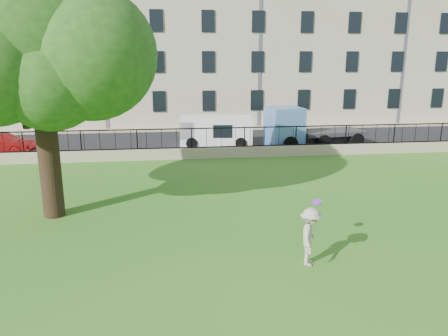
{
  "coord_description": "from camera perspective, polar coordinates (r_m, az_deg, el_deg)",
  "views": [
    {
      "loc": [
        -1.22,
        -12.05,
        5.57
      ],
      "look_at": [
        0.75,
        3.5,
        1.57
      ],
      "focal_mm": 35.0,
      "sensor_mm": 36.0,
      "label": 1
    }
  ],
  "objects": [
    {
      "name": "sidewalk",
      "position": [
        34.41,
        -5.12,
        5.06
      ],
      "size": [
        60.0,
        1.4,
        0.12
      ],
      "primitive_type": "cube",
      "color": "tan",
      "rests_on": "ground"
    },
    {
      "name": "frisbee",
      "position": [
        13.17,
        12.03,
        -4.39
      ],
      "size": [
        0.34,
        0.35,
        0.12
      ],
      "primitive_type": "cylinder",
      "rotation": [
        0.21,
        -0.14,
        -0.34
      ],
      "color": "#8327E1"
    },
    {
      "name": "building_row",
      "position": [
        39.66,
        -5.68,
        16.21
      ],
      "size": [
        56.4,
        10.4,
        13.8
      ],
      "color": "beige",
      "rests_on": "ground"
    },
    {
      "name": "street",
      "position": [
        29.31,
        -4.71,
        3.33
      ],
      "size": [
        60.0,
        9.0,
        0.01
      ],
      "primitive_type": "cube",
      "color": "black",
      "rests_on": "ground"
    },
    {
      "name": "blue_truck",
      "position": [
        28.43,
        11.65,
        5.33
      ],
      "size": [
        6.28,
        2.94,
        2.53
      ],
      "primitive_type": "cube",
      "rotation": [
        0.0,
        0.0,
        0.14
      ],
      "color": "#4F7EBA",
      "rests_on": "street"
    },
    {
      "name": "ground",
      "position": [
        13.33,
        -1.32,
        -10.37
      ],
      "size": [
        120.0,
        120.0,
        0.0
      ],
      "primitive_type": "plane",
      "color": "#2A751B",
      "rests_on": "ground"
    },
    {
      "name": "white_van",
      "position": [
        27.99,
        -1.02,
        4.82
      ],
      "size": [
        4.68,
        2.25,
        1.9
      ],
      "primitive_type": "cube",
      "rotation": [
        0.0,
        0.0,
        -0.11
      ],
      "color": "white",
      "rests_on": "street"
    },
    {
      "name": "iron_railing",
      "position": [
        24.48,
        -4.25,
        3.89
      ],
      "size": [
        50.0,
        0.05,
        1.13
      ],
      "color": "black",
      "rests_on": "retaining_wall"
    },
    {
      "name": "tree",
      "position": [
        16.19,
        -23.68,
        15.55
      ],
      "size": [
        7.8,
        6.0,
        9.49
      ],
      "color": "black",
      "rests_on": "ground"
    },
    {
      "name": "retaining_wall",
      "position": [
        24.65,
        -4.22,
        1.94
      ],
      "size": [
        50.0,
        0.4,
        0.6
      ],
      "primitive_type": "cube",
      "color": "tan",
      "rests_on": "ground"
    },
    {
      "name": "red_sedan",
      "position": [
        28.63,
        -27.1,
        2.79
      ],
      "size": [
        3.91,
        1.76,
        1.25
      ],
      "primitive_type": "imported",
      "rotation": [
        0.0,
        0.0,
        1.45
      ],
      "color": "#A61415",
      "rests_on": "street"
    },
    {
      "name": "man",
      "position": [
        12.26,
        11.2,
        -8.79
      ],
      "size": [
        0.95,
        1.2,
        1.63
      ],
      "primitive_type": "imported",
      "rotation": [
        0.0,
        0.0,
        1.19
      ],
      "color": "#B6B094",
      "rests_on": "ground"
    }
  ]
}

